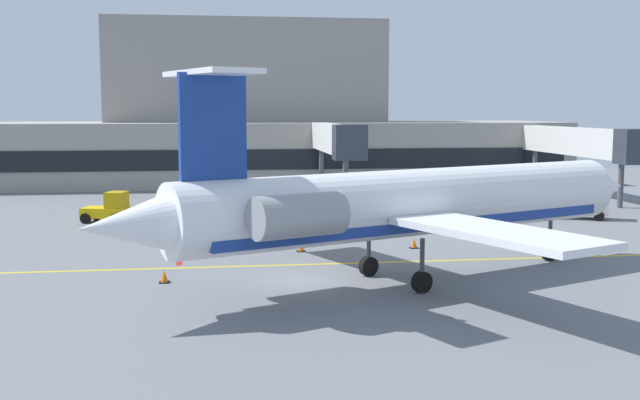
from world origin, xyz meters
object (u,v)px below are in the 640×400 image
Objects in this scene: regional_jet at (406,204)px; baggage_tug at (109,209)px; pushback_tractor at (583,205)px; fuel_tank at (383,188)px; belt_loader at (290,205)px.

regional_jet is 25.75m from baggage_tug.
regional_jet is at bearing -134.47° from pushback_tractor.
pushback_tractor is at bearing -4.98° from baggage_tug.
pushback_tractor is (32.71, -2.85, 0.03)m from baggage_tug.
baggage_tug is (-15.43, 20.45, -2.58)m from regional_jet.
pushback_tractor is (17.28, 17.60, -2.55)m from regional_jet.
fuel_tank is at bearing 79.26° from regional_jet.
belt_loader is 0.51× the size of fuel_tank.
regional_jet is at bearing -52.96° from baggage_tug.
baggage_tug is at bearing 127.04° from regional_jet.
baggage_tug is 0.51× the size of fuel_tank.
pushback_tractor is 16.09m from fuel_tank.
regional_jet reaches higher than belt_loader.
fuel_tank is (-11.88, 10.85, 0.26)m from pushback_tractor.
belt_loader is at bearing -137.68° from fuel_tank.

